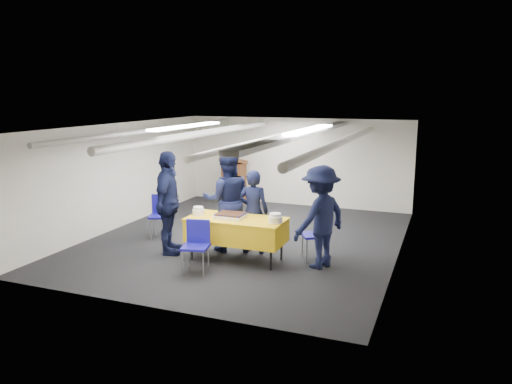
{
  "coord_description": "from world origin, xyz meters",
  "views": [
    {
      "loc": [
        3.73,
        -9.05,
        2.95
      ],
      "look_at": [
        0.3,
        -0.2,
        1.05
      ],
      "focal_mm": 35.0,
      "sensor_mm": 36.0,
      "label": 1
    }
  ],
  "objects_px": {
    "sailor_a": "(253,212)",
    "sailor_d": "(320,217)",
    "chair_right": "(319,230)",
    "sheet_cake": "(231,215)",
    "serving_table": "(236,230)",
    "sailor_b": "(227,201)",
    "chair_left": "(161,211)",
    "podium": "(234,181)",
    "sailor_c": "(168,203)",
    "chair_near": "(197,241)"
  },
  "relations": [
    {
      "from": "sailor_a",
      "to": "sailor_d",
      "type": "xyz_separation_m",
      "value": [
        1.34,
        -0.3,
        0.09
      ]
    },
    {
      "from": "chair_right",
      "to": "sheet_cake",
      "type": "bearing_deg",
      "value": -158.06
    },
    {
      "from": "serving_table",
      "to": "chair_right",
      "type": "height_order",
      "value": "chair_right"
    },
    {
      "from": "chair_right",
      "to": "sailor_b",
      "type": "relative_size",
      "value": 0.46
    },
    {
      "from": "sheet_cake",
      "to": "sailor_d",
      "type": "relative_size",
      "value": 0.29
    },
    {
      "from": "sailor_a",
      "to": "serving_table",
      "type": "bearing_deg",
      "value": 66.62
    },
    {
      "from": "sailor_a",
      "to": "sailor_b",
      "type": "relative_size",
      "value": 0.82
    },
    {
      "from": "sailor_b",
      "to": "serving_table",
      "type": "bearing_deg",
      "value": 103.85
    },
    {
      "from": "sheet_cake",
      "to": "chair_left",
      "type": "height_order",
      "value": "chair_left"
    },
    {
      "from": "chair_right",
      "to": "sailor_b",
      "type": "distance_m",
      "value": 1.8
    },
    {
      "from": "chair_right",
      "to": "sailor_b",
      "type": "bearing_deg",
      "value": -176.84
    },
    {
      "from": "podium",
      "to": "chair_left",
      "type": "xyz_separation_m",
      "value": [
        -0.14,
        -3.45,
        -0.08
      ]
    },
    {
      "from": "serving_table",
      "to": "sailor_d",
      "type": "xyz_separation_m",
      "value": [
        1.47,
        0.2,
        0.32
      ]
    },
    {
      "from": "chair_left",
      "to": "sailor_a",
      "type": "xyz_separation_m",
      "value": [
        2.19,
        -0.31,
        0.25
      ]
    },
    {
      "from": "podium",
      "to": "sailor_d",
      "type": "relative_size",
      "value": 0.71
    },
    {
      "from": "podium",
      "to": "sailor_a",
      "type": "bearing_deg",
      "value": -61.49
    },
    {
      "from": "sailor_b",
      "to": "sheet_cake",
      "type": "bearing_deg",
      "value": 94.85
    },
    {
      "from": "chair_left",
      "to": "sheet_cake",
      "type": "bearing_deg",
      "value": -22.9
    },
    {
      "from": "sailor_b",
      "to": "sailor_c",
      "type": "bearing_deg",
      "value": 6.64
    },
    {
      "from": "podium",
      "to": "chair_left",
      "type": "height_order",
      "value": "podium"
    },
    {
      "from": "chair_left",
      "to": "sailor_c",
      "type": "relative_size",
      "value": 0.45
    },
    {
      "from": "sailor_b",
      "to": "sailor_d",
      "type": "bearing_deg",
      "value": 145.77
    },
    {
      "from": "podium",
      "to": "sailor_d",
      "type": "height_order",
      "value": "sailor_d"
    },
    {
      "from": "chair_near",
      "to": "sailor_a",
      "type": "distance_m",
      "value": 1.39
    },
    {
      "from": "podium",
      "to": "chair_right",
      "type": "relative_size",
      "value": 1.44
    },
    {
      "from": "sailor_a",
      "to": "sheet_cake",
      "type": "bearing_deg",
      "value": 56.63
    },
    {
      "from": "chair_left",
      "to": "sailor_c",
      "type": "distance_m",
      "value": 1.26
    },
    {
      "from": "serving_table",
      "to": "sailor_b",
      "type": "height_order",
      "value": "sailor_b"
    },
    {
      "from": "serving_table",
      "to": "chair_near",
      "type": "bearing_deg",
      "value": -116.44
    },
    {
      "from": "podium",
      "to": "sailor_d",
      "type": "xyz_separation_m",
      "value": [
        3.39,
        -4.07,
        0.27
      ]
    },
    {
      "from": "serving_table",
      "to": "sailor_c",
      "type": "xyz_separation_m",
      "value": [
        -1.31,
        -0.1,
        0.4
      ]
    },
    {
      "from": "sailor_d",
      "to": "sailor_c",
      "type": "bearing_deg",
      "value": -56.18
    },
    {
      "from": "serving_table",
      "to": "podium",
      "type": "xyz_separation_m",
      "value": [
        -1.92,
        4.26,
        0.05
      ]
    },
    {
      "from": "chair_left",
      "to": "sailor_a",
      "type": "bearing_deg",
      "value": -8.18
    },
    {
      "from": "sheet_cake",
      "to": "sailor_c",
      "type": "relative_size",
      "value": 0.27
    },
    {
      "from": "serving_table",
      "to": "sailor_d",
      "type": "relative_size",
      "value": 0.99
    },
    {
      "from": "serving_table",
      "to": "sailor_b",
      "type": "bearing_deg",
      "value": 129.49
    },
    {
      "from": "podium",
      "to": "sailor_c",
      "type": "bearing_deg",
      "value": -82.11
    },
    {
      "from": "sheet_cake",
      "to": "podium",
      "type": "height_order",
      "value": "podium"
    },
    {
      "from": "chair_left",
      "to": "chair_near",
      "type": "bearing_deg",
      "value": -43.32
    },
    {
      "from": "podium",
      "to": "chair_near",
      "type": "height_order",
      "value": "podium"
    },
    {
      "from": "chair_near",
      "to": "sailor_d",
      "type": "distance_m",
      "value": 2.12
    },
    {
      "from": "chair_near",
      "to": "sailor_c",
      "type": "xyz_separation_m",
      "value": [
        -0.93,
        0.67,
        0.43
      ]
    },
    {
      "from": "sailor_a",
      "to": "sailor_d",
      "type": "distance_m",
      "value": 1.38
    },
    {
      "from": "chair_left",
      "to": "sailor_c",
      "type": "bearing_deg",
      "value": -50.78
    },
    {
      "from": "serving_table",
      "to": "sailor_c",
      "type": "distance_m",
      "value": 1.38
    },
    {
      "from": "podium",
      "to": "chair_near",
      "type": "bearing_deg",
      "value": -73.02
    },
    {
      "from": "chair_near",
      "to": "chair_left",
      "type": "relative_size",
      "value": 1.0
    },
    {
      "from": "sheet_cake",
      "to": "sailor_a",
      "type": "relative_size",
      "value": 0.33
    },
    {
      "from": "serving_table",
      "to": "sailor_b",
      "type": "distance_m",
      "value": 0.73
    }
  ]
}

